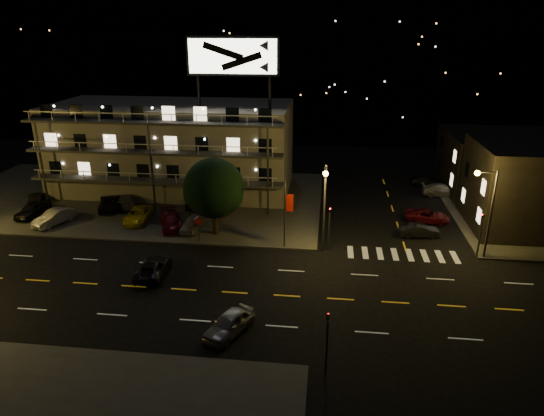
# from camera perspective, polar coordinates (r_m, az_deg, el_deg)

# --- Properties ---
(ground) EXTENTS (140.00, 140.00, 0.00)m
(ground) POSITION_cam_1_polar(r_m,az_deg,el_deg) (37.96, -7.42, -9.66)
(ground) COLOR black
(ground) RESTS_ON ground
(curb_nw) EXTENTS (44.00, 24.00, 0.15)m
(curb_nw) POSITION_cam_1_polar(r_m,az_deg,el_deg) (59.52, -15.97, 1.22)
(curb_nw) COLOR #343432
(curb_nw) RESTS_ON ground
(curb_ne) EXTENTS (16.00, 24.00, 0.15)m
(curb_ne) POSITION_cam_1_polar(r_m,az_deg,el_deg) (59.06, 27.55, -0.54)
(curb_ne) COLOR #343432
(curb_ne) RESTS_ON ground
(motel) EXTENTS (28.00, 13.80, 18.10)m
(motel) POSITION_cam_1_polar(r_m,az_deg,el_deg) (60.17, -11.49, 7.05)
(motel) COLOR gray
(motel) RESTS_ON ground
(side_bldg_back) EXTENTS (14.06, 12.00, 7.00)m
(side_bldg_back) POSITION_cam_1_polar(r_m,az_deg,el_deg) (65.28, 25.74, 4.79)
(side_bldg_back) COLOR black
(side_bldg_back) RESTS_ON ground
(hill_backdrop) EXTENTS (120.00, 25.00, 24.00)m
(hill_backdrop) POSITION_cam_1_polar(r_m,az_deg,el_deg) (101.80, -1.54, 16.39)
(hill_backdrop) COLOR black
(hill_backdrop) RESTS_ON ground
(streetlight_nc) EXTENTS (0.44, 1.92, 8.00)m
(streetlight_nc) POSITION_cam_1_polar(r_m,az_deg,el_deg) (42.05, 6.21, 0.94)
(streetlight_nc) COLOR #2D2D30
(streetlight_nc) RESTS_ON ground
(streetlight_ne) EXTENTS (1.92, 0.44, 8.00)m
(streetlight_ne) POSITION_cam_1_polar(r_m,az_deg,el_deg) (44.50, 24.04, 0.33)
(streetlight_ne) COLOR #2D2D30
(streetlight_ne) RESTS_ON ground
(signal_nw) EXTENTS (0.20, 0.27, 4.60)m
(signal_nw) POSITION_cam_1_polar(r_m,az_deg,el_deg) (43.43, 6.76, -1.81)
(signal_nw) COLOR #2D2D30
(signal_nw) RESTS_ON ground
(signal_sw) EXTENTS (0.20, 0.27, 4.60)m
(signal_sw) POSITION_cam_1_polar(r_m,az_deg,el_deg) (28.44, 6.49, -14.89)
(signal_sw) COLOR #2D2D30
(signal_sw) RESTS_ON ground
(signal_ne) EXTENTS (0.27, 0.20, 4.60)m
(signal_ne) POSITION_cam_1_polar(r_m,az_deg,el_deg) (45.44, 23.37, -2.41)
(signal_ne) COLOR #2D2D30
(signal_ne) RESTS_ON ground
(banner_north) EXTENTS (0.83, 0.16, 6.40)m
(banner_north) POSITION_cam_1_polar(r_m,az_deg,el_deg) (43.17, 1.60, -0.58)
(banner_north) COLOR #2D2D30
(banner_north) RESTS_ON ground
(stop_sign) EXTENTS (0.91, 0.11, 2.61)m
(stop_sign) POSITION_cam_1_polar(r_m,az_deg,el_deg) (45.34, -8.63, -2.09)
(stop_sign) COLOR #2D2D30
(stop_sign) RESTS_ON ground
(tree) EXTENTS (5.95, 5.73, 7.50)m
(tree) POSITION_cam_1_polar(r_m,az_deg,el_deg) (45.88, -6.91, 2.13)
(tree) COLOR black
(tree) RESTS_ON curb_nw
(lot_car_0) EXTENTS (2.29, 4.64, 1.52)m
(lot_car_0) POSITION_cam_1_polar(r_m,az_deg,el_deg) (56.98, -26.33, -0.15)
(lot_car_0) COLOR black
(lot_car_0) RESTS_ON curb_nw
(lot_car_1) EXTENTS (3.11, 4.76, 1.48)m
(lot_car_1) POSITION_cam_1_polar(r_m,az_deg,el_deg) (53.76, -24.23, -1.00)
(lot_car_1) COLOR gray
(lot_car_1) RESTS_ON curb_nw
(lot_car_2) EXTENTS (2.62, 4.94, 1.32)m
(lot_car_2) POSITION_cam_1_polar(r_m,az_deg,el_deg) (51.73, -15.44, -0.79)
(lot_car_2) COLOR gold
(lot_car_2) RESTS_ON curb_nw
(lot_car_3) EXTENTS (3.75, 5.29, 1.42)m
(lot_car_3) POSITION_cam_1_polar(r_m,az_deg,el_deg) (49.24, -11.79, -1.50)
(lot_car_3) COLOR #540C15
(lot_car_3) RESTS_ON curb_nw
(lot_car_4) EXTENTS (1.81, 3.95, 1.31)m
(lot_car_4) POSITION_cam_1_polar(r_m,az_deg,el_deg) (48.28, -9.41, -1.85)
(lot_car_4) COLOR gray
(lot_car_4) RESTS_ON curb_nw
(lot_car_5) EXTENTS (2.66, 3.96, 1.23)m
(lot_car_5) POSITION_cam_1_polar(r_m,az_deg,el_deg) (60.96, -25.93, 1.04)
(lot_car_5) COLOR black
(lot_car_5) RESTS_ON curb_nw
(lot_car_6) EXTENTS (4.08, 5.71, 1.44)m
(lot_car_6) POSITION_cam_1_polar(r_m,az_deg,el_deg) (56.16, -18.45, 0.65)
(lot_car_6) COLOR black
(lot_car_6) RESTS_ON curb_nw
(lot_car_7) EXTENTS (3.20, 4.96, 1.34)m
(lot_car_7) POSITION_cam_1_polar(r_m,az_deg,el_deg) (56.40, -16.75, 0.87)
(lot_car_7) COLOR gray
(lot_car_7) RESTS_ON curb_nw
(lot_car_8) EXTENTS (2.48, 4.35, 1.39)m
(lot_car_8) POSITION_cam_1_polar(r_m,az_deg,el_deg) (54.29, -8.62, 0.80)
(lot_car_8) COLOR black
(lot_car_8) RESTS_ON curb_nw
(lot_car_9) EXTENTS (2.09, 3.95, 1.24)m
(lot_car_9) POSITION_cam_1_polar(r_m,az_deg,el_deg) (52.16, -5.72, 0.01)
(lot_car_9) COLOR #540C15
(lot_car_9) RESTS_ON curb_nw
(side_car_0) EXTENTS (3.95, 1.66, 1.27)m
(side_car_0) POSITION_cam_1_polar(r_m,az_deg,el_deg) (48.65, 16.95, -2.55)
(side_car_0) COLOR black
(side_car_0) RESTS_ON ground
(side_car_1) EXTENTS (4.85, 2.86, 1.27)m
(side_car_1) POSITION_cam_1_polar(r_m,az_deg,el_deg) (52.62, 17.78, -0.88)
(side_car_1) COLOR #540C15
(side_car_1) RESTS_ON ground
(side_car_2) EXTENTS (4.94, 2.15, 1.41)m
(side_car_2) POSITION_cam_1_polar(r_m,az_deg,el_deg) (61.17, 19.42, 1.98)
(side_car_2) COLOR gray
(side_car_2) RESTS_ON ground
(side_car_3) EXTENTS (4.07, 1.78, 1.36)m
(side_car_3) POSITION_cam_1_polar(r_m,az_deg,el_deg) (64.80, 17.69, 3.17)
(side_car_3) COLOR black
(side_car_3) RESTS_ON ground
(road_car_east) EXTENTS (3.31, 4.54, 1.44)m
(road_car_east) POSITION_cam_1_polar(r_m,az_deg,el_deg) (32.83, -5.05, -13.37)
(road_car_east) COLOR gray
(road_car_east) RESTS_ON ground
(road_car_west) EXTENTS (2.45, 4.88, 1.33)m
(road_car_west) POSITION_cam_1_polar(r_m,az_deg,el_deg) (40.72, -13.82, -6.85)
(road_car_west) COLOR black
(road_car_west) RESTS_ON ground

